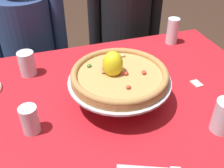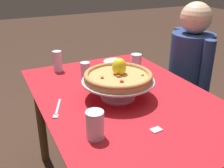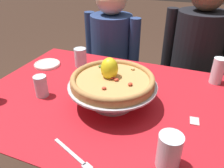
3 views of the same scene
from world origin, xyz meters
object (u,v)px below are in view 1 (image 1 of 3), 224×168
object	(u,v)px
water_glass_side_left	(30,121)
pizza_stand	(119,86)
water_glass_back_right	(172,33)
pizza	(119,74)
water_glass_back_left	(27,65)
diner_right	(125,36)
water_glass_front_right	(224,118)
sugar_packet	(197,83)
diner_left	(31,56)

from	to	relation	value
water_glass_side_left	pizza_stand	bearing A→B (deg)	9.92
pizza_stand	water_glass_back_right	distance (m)	0.58
pizza	water_glass_back_right	distance (m)	0.58
water_glass_back_left	pizza	bearing A→B (deg)	-43.16
diner_right	pizza	bearing A→B (deg)	-111.98
water_glass_side_left	diner_right	size ratio (longest dim) A/B	0.09
diner_right	water_glass_front_right	bearing A→B (deg)	-91.63
sugar_packet	diner_right	bearing A→B (deg)	92.75
pizza	diner_right	world-z (taller)	diner_right
water_glass_front_right	diner_right	xyz separation A→B (m)	(0.03, 1.05, -0.19)
water_glass_back_left	diner_right	distance (m)	0.83
diner_left	sugar_packet	bearing A→B (deg)	-49.04
water_glass_back_right	sugar_packet	distance (m)	0.39
pizza	water_glass_side_left	distance (m)	0.35
pizza	diner_right	bearing A→B (deg)	68.02
water_glass_front_right	water_glass_side_left	bearing A→B (deg)	162.85
pizza_stand	sugar_packet	bearing A→B (deg)	0.78
water_glass_side_left	water_glass_front_right	xyz separation A→B (m)	(0.63, -0.19, 0.01)
pizza	water_glass_back_left	xyz separation A→B (m)	(-0.32, 0.30, -0.08)
pizza_stand	sugar_packet	xyz separation A→B (m)	(0.36, 0.00, -0.07)
sugar_packet	diner_left	size ratio (longest dim) A/B	0.04
pizza	water_glass_side_left	bearing A→B (deg)	-169.80
water_glass_back_left	sugar_packet	xyz separation A→B (m)	(0.68, -0.30, -0.04)
diner_left	diner_right	distance (m)	0.64
pizza	diner_right	size ratio (longest dim) A/B	0.30
water_glass_back_right	diner_left	world-z (taller)	diner_left
pizza_stand	water_glass_front_right	xyz separation A→B (m)	(0.29, -0.25, -0.02)
water_glass_back_left	pizza_stand	bearing A→B (deg)	-43.16
water_glass_back_left	sugar_packet	bearing A→B (deg)	-23.73
diner_right	diner_left	bearing A→B (deg)	-178.53
sugar_packet	pizza_stand	bearing A→B (deg)	-179.22
water_glass_front_right	diner_left	world-z (taller)	diner_left
water_glass_side_left	pizza	bearing A→B (deg)	10.20
pizza_stand	water_glass_side_left	distance (m)	0.34
pizza_stand	sugar_packet	world-z (taller)	pizza_stand
water_glass_side_left	diner_right	distance (m)	1.09
pizza	diner_left	bearing A→B (deg)	111.98
water_glass_back_right	water_glass_front_right	xyz separation A→B (m)	(-0.14, -0.63, -0.01)
pizza_stand	diner_right	bearing A→B (deg)	68.16
water_glass_back_right	water_glass_front_right	size ratio (longest dim) A/B	1.14
pizza_stand	water_glass_back_left	world-z (taller)	water_glass_back_left
pizza	sugar_packet	size ratio (longest dim) A/B	7.22
water_glass_back_right	sugar_packet	bearing A→B (deg)	-101.54
water_glass_front_right	diner_left	size ratio (longest dim) A/B	0.11
diner_left	pizza	bearing A→B (deg)	-68.02
water_glass_side_left	water_glass_front_right	bearing A→B (deg)	-17.15
pizza	sugar_packet	xyz separation A→B (m)	(0.36, 0.00, -0.13)
pizza	diner_left	world-z (taller)	diner_left
pizza_stand	water_glass_side_left	size ratio (longest dim) A/B	3.74
water_glass_back_right	diner_right	xyz separation A→B (m)	(-0.12, 0.41, -0.19)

